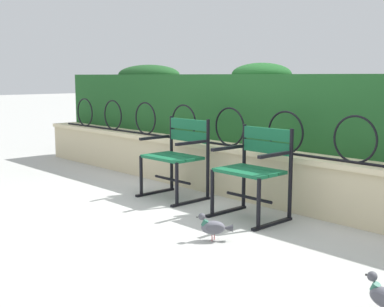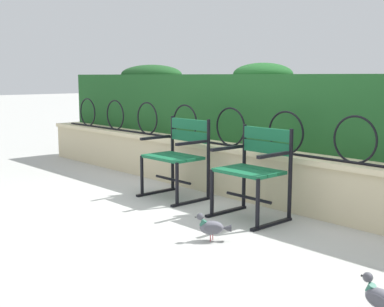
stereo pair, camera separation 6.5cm
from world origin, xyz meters
TOP-DOWN VIEW (x-y plane):
  - ground_plane at (0.00, 0.00)m, footprint 60.00×60.00m
  - stone_wall at (0.00, 0.88)m, footprint 7.73×0.41m
  - iron_arch_fence at (-0.15, 0.80)m, footprint 7.18×0.02m
  - hedge_row at (-0.03, 1.40)m, footprint 7.58×0.69m
  - park_chair_left at (-0.48, 0.34)m, footprint 0.62×0.52m
  - park_chair_right at (0.59, 0.34)m, footprint 0.60×0.52m
  - pigeon_far_side at (0.80, -0.41)m, footprint 0.23×0.24m

SIDE VIEW (x-z plane):
  - ground_plane at x=0.00m, z-range 0.00..0.00m
  - pigeon_far_side at x=0.80m, z-range 0.00..0.22m
  - stone_wall at x=0.00m, z-range 0.00..0.54m
  - park_chair_right at x=0.59m, z-range 0.04..0.87m
  - park_chair_left at x=-0.48m, z-range 0.04..0.88m
  - iron_arch_fence at x=-0.15m, z-range 0.51..0.93m
  - hedge_row at x=-0.03m, z-range 0.51..1.41m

